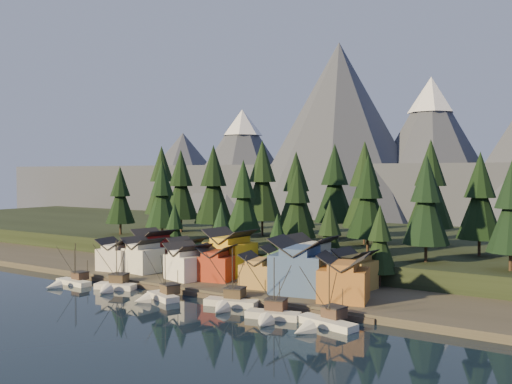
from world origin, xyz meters
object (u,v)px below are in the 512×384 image
Objects in this scene: boat_3 at (158,289)px; boat_6 at (321,315)px; house_back_1 at (186,253)px; boat_0 at (69,277)px; house_back_0 at (153,247)px; boat_5 at (271,307)px; house_front_0 at (117,254)px; house_front_1 at (143,254)px; boat_4 at (229,295)px; boat_1 at (113,279)px.

boat_3 is 0.93× the size of boat_6.
boat_3 is at bearing -52.63° from house_back_1.
boat_0 is 25.40m from house_back_0.
boat_6 reaches higher than boat_0.
house_back_1 is at bearing 64.44° from boat_0.
boat_5 is at bearing 19.86° from boat_3.
house_back_0 is (-62.51, 24.92, 4.37)m from boat_6.
house_front_0 is 0.89× the size of house_back_0.
house_front_1 is (-20.24, 16.06, 3.63)m from boat_3.
house_front_1 is at bearing 147.33° from boat_5.
boat_4 is 45.05m from house_front_0.
boat_4 is at bearing -27.95° from house_back_1.
boat_5 is at bearing -22.91° from house_back_1.
boat_4 is 21.96m from boat_6.
boat_1 reaches higher than boat_0.
house_back_0 is at bearing 66.54° from house_front_0.
house_back_0 is (-9.68, 22.75, 4.05)m from boat_1.
boat_4 is at bearing 31.67° from boat_3.
house_back_0 reaches higher than boat_1.
boat_4 reaches higher than boat_5.
house_front_1 is (7.54, 1.72, 0.30)m from house_front_0.
house_back_1 is (14.25, 10.18, 0.05)m from house_front_0.
boat_1 is 31.14m from boat_4.
boat_3 reaches higher than house_front_1.
boat_1 is 1.01× the size of boat_5.
boat_0 is 43.58m from boat_4.
boat_1 is at bearing 13.96° from boat_0.
boat_6 is at bearing -21.56° from house_front_0.
boat_3 is 26.09m from house_front_1.
boat_5 is at bearing 4.04° from boat_0.
boat_6 is at bearing -12.20° from boat_5.
house_back_0 is 11.61m from house_back_1.
boat_5 is 50.70m from house_front_1.
boat_0 reaches higher than house_front_0.
boat_4 is 1.03× the size of boat_5.
boat_0 is at bearing -98.89° from house_front_0.
boat_6 is at bearing -10.93° from house_front_1.
house_front_1 reaches higher than house_back_1.
boat_3 is at bearing -33.76° from house_back_0.
boat_1 is at bearing 163.29° from boat_5.
house_front_0 is 7.74m from house_front_1.
house_front_1 is at bearing -119.93° from house_back_1.
boat_4 is 38.40m from house_front_1.
house_back_0 is 1.24× the size of house_back_1.
boat_6 is at bearing -21.81° from boat_4.
house_front_0 is at bearing 151.43° from boat_5.
house_front_1 is at bearing 91.02° from boat_1.
house_back_0 is (-25.11, 24.61, 4.17)m from boat_3.
house_back_0 reaches higher than house_front_0.
boat_4 is 1.53× the size of house_back_1.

